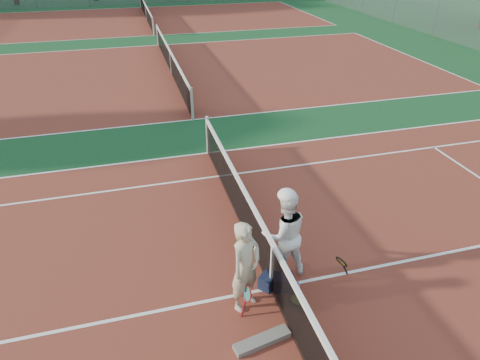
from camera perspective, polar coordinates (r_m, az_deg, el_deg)
name	(u,v)px	position (r m, az deg, el deg)	size (l,w,h in m)	color
ground	(271,288)	(7.80, 4.13, -14.22)	(130.00, 130.00, 0.00)	#103E1C
court_main	(271,288)	(7.80, 4.13, -14.21)	(23.77, 10.97, 0.01)	maroon
court_far_a	(172,73)	(19.58, -9.11, 13.87)	(23.77, 10.97, 0.01)	maroon
court_far_b	(147,19)	(32.71, -12.34, 20.20)	(23.77, 10.97, 0.01)	maroon
net_main	(272,267)	(7.45, 4.27, -11.43)	(0.10, 10.98, 1.02)	black
net_far_a	(171,62)	(19.44, -9.23, 15.29)	(0.10, 10.98, 1.02)	black
net_far_b	(146,12)	(32.63, -12.44, 21.08)	(0.10, 10.98, 1.02)	black
player_a	(246,267)	(6.95, 0.75, -11.50)	(0.60, 0.40, 1.66)	#C1B795
player_b	(284,234)	(7.61, 5.94, -7.17)	(0.83, 0.64, 1.70)	white
racket_red	(247,301)	(7.16, 0.94, -15.89)	(0.16, 0.27, 0.59)	maroon
racket_black_held	(340,268)	(7.97, 13.25, -11.38)	(0.33, 0.27, 0.53)	black
racket_spare	(296,300)	(7.61, 7.54, -15.59)	(0.60, 0.27, 0.06)	black
sports_bag_navy	(268,280)	(7.75, 3.78, -13.22)	(0.34, 0.23, 0.27)	black
sports_bag_purple	(283,282)	(7.72, 5.77, -13.40)	(0.36, 0.25, 0.29)	black
net_cover_canvas	(262,341)	(6.99, 2.98, -20.60)	(0.91, 0.21, 0.10)	#625F59
water_bottle	(297,290)	(7.60, 7.58, -14.40)	(0.09, 0.09, 0.30)	silver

